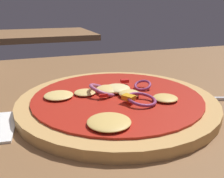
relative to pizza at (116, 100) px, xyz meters
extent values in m
cube|color=brown|center=(-0.03, 0.00, -0.02)|extent=(1.41, 0.84, 0.03)
cylinder|color=tan|center=(0.00, 0.00, 0.00)|extent=(0.30, 0.30, 0.01)
cylinder|color=red|center=(0.00, 0.00, 0.01)|extent=(0.26, 0.26, 0.00)
ellipsoid|color=#E5BC60|center=(0.06, -0.04, 0.01)|extent=(0.04, 0.04, 0.01)
ellipsoid|color=#EFCC72|center=(0.02, -0.01, 0.01)|extent=(0.03, 0.03, 0.01)
ellipsoid|color=#F4DB8E|center=(0.01, 0.01, 0.01)|extent=(0.04, 0.04, 0.01)
ellipsoid|color=#EFCC72|center=(-0.08, 0.02, 0.01)|extent=(0.04, 0.04, 0.01)
ellipsoid|color=#EFCC72|center=(-0.04, 0.02, 0.01)|extent=(0.03, 0.03, 0.01)
ellipsoid|color=#EFCC72|center=(-0.01, 0.02, 0.01)|extent=(0.04, 0.04, 0.01)
ellipsoid|color=#E5BC60|center=(-0.04, -0.09, 0.01)|extent=(0.05, 0.05, 0.01)
torus|color=#93386B|center=(0.05, 0.01, 0.01)|extent=(0.04, 0.04, 0.01)
torus|color=#B25984|center=(-0.02, 0.01, 0.01)|extent=(0.04, 0.04, 0.02)
torus|color=#93386B|center=(0.02, -0.04, 0.01)|extent=(0.06, 0.06, 0.01)
cube|color=red|center=(-0.02, -0.01, 0.01)|extent=(0.01, 0.01, 0.00)
cube|color=red|center=(0.03, 0.04, 0.01)|extent=(0.01, 0.01, 0.01)
cube|color=orange|center=(0.00, -0.04, 0.02)|extent=(0.02, 0.02, 0.01)
cube|color=silver|center=(0.15, -0.03, -0.01)|extent=(0.02, 0.02, 0.01)
cube|color=silver|center=(0.12, -0.01, -0.01)|extent=(0.04, 0.01, 0.00)
cube|color=silver|center=(0.12, -0.02, -0.01)|extent=(0.04, 0.01, 0.00)
cube|color=silver|center=(0.12, -0.02, -0.01)|extent=(0.04, 0.01, 0.00)
cube|color=silver|center=(0.12, -0.03, -0.01)|extent=(0.04, 0.01, 0.00)
cube|color=brown|center=(-0.06, 1.16, -0.02)|extent=(0.65, 0.48, 0.03)
camera|label=1|loc=(-0.13, -0.33, 0.14)|focal=39.59mm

